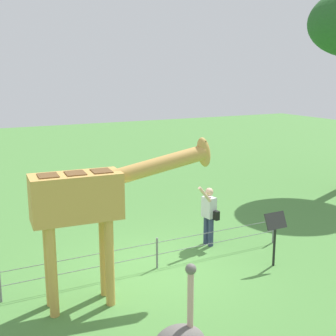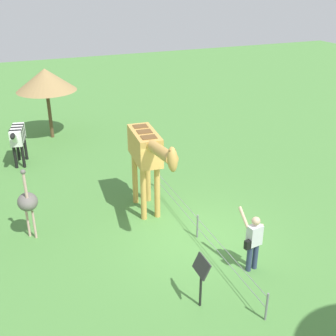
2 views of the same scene
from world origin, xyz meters
name	(u,v)px [view 1 (image 1 of 2)]	position (x,y,z in m)	size (l,w,h in m)	color
ground_plane	(158,269)	(0.00, 0.00, 0.00)	(60.00, 60.00, 0.00)	#4C843D
giraffe	(93,201)	(-1.78, -0.81, 2.13)	(3.76, 0.83, 3.25)	gold
visitor	(209,213)	(1.85, 0.71, 0.90)	(0.63, 0.58, 1.72)	navy
info_sign	(275,228)	(2.55, -1.10, 0.95)	(0.56, 0.21, 1.32)	black
wire_fence	(157,252)	(0.00, 0.05, 0.40)	(7.05, 0.05, 0.75)	slate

